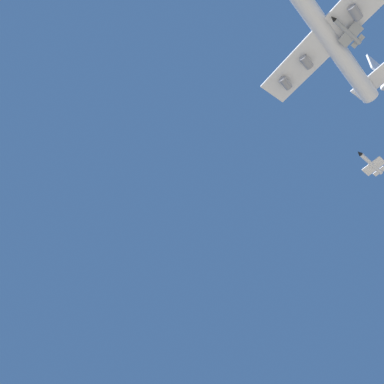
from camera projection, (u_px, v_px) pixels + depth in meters
The scene contains 3 objects.
carrier_jet at pixel (327, 34), 134.31m from camera, with size 78.37×59.81×22.57m.
chase_jet_lead at pixel (371, 164), 142.21m from camera, with size 15.22×8.18×4.00m.
chase_jet_left_wing at pixel (347, 32), 130.19m from camera, with size 15.24×8.40×4.00m.
Camera 1 is at (18.80, 87.22, 1.77)m, focal length 35.11 mm.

